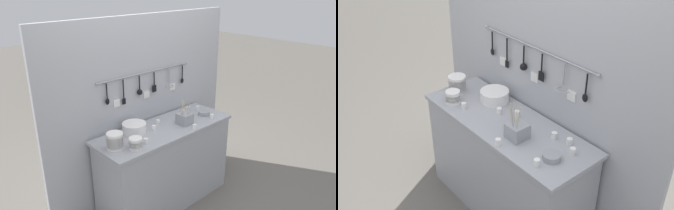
% 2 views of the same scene
% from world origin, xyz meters
% --- Properties ---
extents(ground_plane, '(20.00, 20.00, 0.00)m').
position_xyz_m(ground_plane, '(0.00, 0.00, 0.00)').
color(ground_plane, '#666059').
extents(counter, '(1.46, 0.53, 0.86)m').
position_xyz_m(counter, '(0.00, 0.00, 0.43)').
color(counter, '#9EA0A8').
rests_on(counter, ground).
extents(back_wall, '(2.26, 0.11, 1.93)m').
position_xyz_m(back_wall, '(0.00, 0.30, 0.97)').
color(back_wall, '#A8AAB2').
rests_on(back_wall, ground).
extents(bowl_stack_tall_left, '(0.12, 0.12, 0.10)m').
position_xyz_m(bowl_stack_tall_left, '(-0.48, -0.15, 0.91)').
color(bowl_stack_tall_left, white).
rests_on(bowl_stack_tall_left, counter).
extents(bowl_stack_short_front, '(0.14, 0.14, 0.15)m').
position_xyz_m(bowl_stack_short_front, '(-0.60, -0.02, 0.94)').
color(bowl_stack_short_front, white).
rests_on(bowl_stack_short_front, counter).
extents(plate_stack, '(0.23, 0.23, 0.09)m').
position_xyz_m(plate_stack, '(-0.29, 0.12, 0.91)').
color(plate_stack, white).
rests_on(plate_stack, counter).
extents(steel_mixing_bowl, '(0.12, 0.12, 0.04)m').
position_xyz_m(steel_mixing_bowl, '(0.52, -0.06, 0.88)').
color(steel_mixing_bowl, '#93969E').
rests_on(steel_mixing_bowl, counter).
extents(cutlery_caddy, '(0.13, 0.13, 0.27)m').
position_xyz_m(cutlery_caddy, '(0.21, -0.07, 0.92)').
color(cutlery_caddy, '#93969E').
rests_on(cutlery_caddy, counter).
extents(cup_back_left, '(0.04, 0.04, 0.05)m').
position_xyz_m(cup_back_left, '(0.38, 0.12, 0.89)').
color(cup_back_left, white).
rests_on(cup_back_left, counter).
extents(cup_edge_near, '(0.04, 0.04, 0.05)m').
position_xyz_m(cup_edge_near, '(0.19, -0.22, 0.89)').
color(cup_edge_near, white).
rests_on(cup_edge_near, counter).
extents(cup_by_caddy, '(0.04, 0.04, 0.05)m').
position_xyz_m(cup_by_caddy, '(0.49, 0.15, 0.89)').
color(cup_by_caddy, white).
rests_on(cup_by_caddy, counter).
extents(cup_front_left, '(0.04, 0.04, 0.05)m').
position_xyz_m(cup_front_left, '(-0.35, -0.13, 0.89)').
color(cup_front_left, white).
rests_on(cup_front_left, counter).
extents(cup_centre, '(0.04, 0.04, 0.05)m').
position_xyz_m(cup_centre, '(0.57, 0.08, 0.89)').
color(cup_centre, white).
rests_on(cup_centre, counter).
extents(cup_beside_plates, '(0.04, 0.04, 0.05)m').
position_xyz_m(cup_beside_plates, '(0.00, 0.11, 0.89)').
color(cup_beside_plates, white).
rests_on(cup_beside_plates, counter).
extents(cup_back_right, '(0.04, 0.04, 0.05)m').
position_xyz_m(cup_back_right, '(-0.12, 0.03, 0.89)').
color(cup_back_right, white).
rests_on(cup_back_right, counter).
extents(cup_edge_far, '(0.04, 0.04, 0.05)m').
position_xyz_m(cup_edge_far, '(0.51, -0.17, 0.89)').
color(cup_edge_far, white).
rests_on(cup_edge_far, counter).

